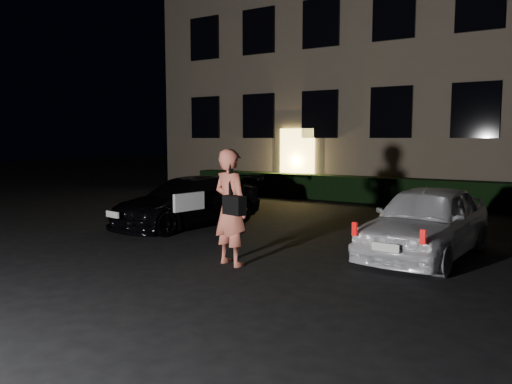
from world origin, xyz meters
The scene contains 6 objects.
ground centered at (0.00, 0.00, 0.00)m, with size 80.00×80.00×0.00m, color black.
building centered at (0.00, 14.99, 6.00)m, with size 20.00×8.11×12.00m.
hedge centered at (0.00, 10.50, 0.42)m, with size 15.00×0.70×0.85m, color black.
sedan centered at (-2.74, 3.73, 0.60)m, with size 2.30×4.33×1.19m.
hatch centered at (2.99, 3.55, 0.65)m, with size 1.84×3.93×1.30m.
man centered at (0.35, 1.15, 0.99)m, with size 0.83×0.64×1.97m.
Camera 1 is at (5.12, -5.65, 2.14)m, focal length 35.00 mm.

